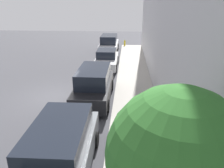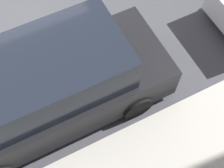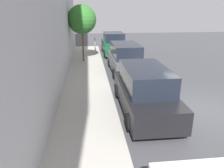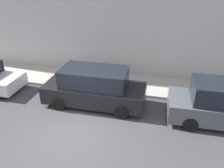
% 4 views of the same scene
% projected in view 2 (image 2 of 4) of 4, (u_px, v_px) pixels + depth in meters
% --- Properties ---
extents(ground_plane, '(60.00, 60.00, 0.00)m').
position_uv_depth(ground_plane, '(27.00, 29.00, 7.85)').
color(ground_plane, '#424247').
extents(parked_minivan_third, '(2.02, 4.91, 1.90)m').
position_uv_depth(parked_minivan_third, '(47.00, 88.00, 6.02)').
color(parked_minivan_third, black).
rests_on(parked_minivan_third, ground_plane).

